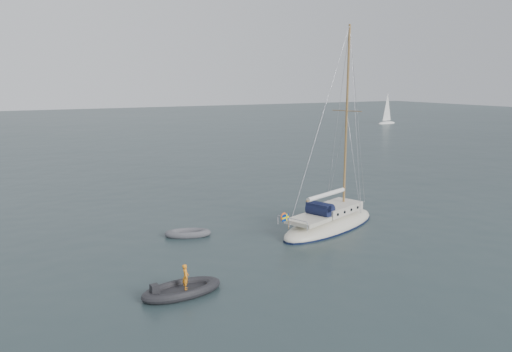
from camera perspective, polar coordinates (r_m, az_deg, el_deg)
ground at (r=32.74m, az=4.30°, el=-6.36°), size 300.00×300.00×0.00m
sailboat at (r=33.57m, az=8.48°, el=-4.15°), size 9.72×2.91×13.85m
dinghy at (r=31.98m, az=-7.81°, el=-6.51°), size 2.91×1.31×0.42m
rib at (r=23.81m, az=-8.51°, el=-12.69°), size 3.91×1.78×1.42m
distant_yacht_b at (r=115.82m, az=14.76°, el=7.39°), size 5.68×3.03×7.52m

